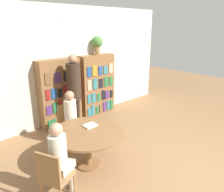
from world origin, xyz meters
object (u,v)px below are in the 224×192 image
(librarian_standing, at_px, (74,84))
(seated_reader_right, at_px, (60,156))
(reading_table, at_px, (88,136))
(seated_reader_left, at_px, (71,116))
(chair_near_camera, at_px, (54,175))
(flower_vase, at_px, (97,43))
(bookshelf_left, at_px, (60,93))
(chair_left_side, at_px, (69,123))
(bookshelf_right, at_px, (97,85))

(librarian_standing, bearing_deg, seated_reader_right, -128.49)
(reading_table, relative_size, seated_reader_left, 1.05)
(seated_reader_right, bearing_deg, chair_near_camera, -90.00)
(flower_vase, bearing_deg, chair_near_camera, -139.03)
(bookshelf_left, bearing_deg, reading_table, -105.80)
(flower_vase, bearing_deg, chair_left_side, -148.98)
(flower_vase, height_order, chair_near_camera, flower_vase)
(reading_table, xyz_separation_m, librarian_standing, (0.66, 1.42, 0.57))
(bookshelf_right, relative_size, seated_reader_left, 1.39)
(bookshelf_left, bearing_deg, librarian_standing, -77.26)
(reading_table, xyz_separation_m, seated_reader_right, (-0.74, -0.33, 0.09))
(bookshelf_left, bearing_deg, seated_reader_left, -108.69)
(bookshelf_left, bearing_deg, seated_reader_right, -119.58)
(flower_vase, distance_m, seated_reader_left, 2.39)
(bookshelf_left, xyz_separation_m, chair_near_camera, (-1.44, -2.33, -0.38))
(chair_near_camera, relative_size, chair_left_side, 1.00)
(bookshelf_right, height_order, librarian_standing, librarian_standing)
(chair_near_camera, distance_m, chair_left_side, 1.76)
(bookshelf_right, distance_m, librarian_standing, 1.24)
(chair_left_side, height_order, librarian_standing, librarian_standing)
(chair_near_camera, bearing_deg, seated_reader_left, 114.09)
(flower_vase, relative_size, seated_reader_left, 0.40)
(bookshelf_right, height_order, chair_near_camera, bookshelf_right)
(bookshelf_right, bearing_deg, librarian_standing, -155.23)
(flower_vase, distance_m, seated_reader_right, 3.64)
(seated_reader_left, bearing_deg, seated_reader_right, 63.01)
(librarian_standing, bearing_deg, flower_vase, 24.15)
(chair_near_camera, xyz_separation_m, librarian_standing, (1.56, 1.83, 0.69))
(bookshelf_right, relative_size, chair_near_camera, 1.98)
(flower_vase, xyz_separation_m, chair_near_camera, (-2.69, -2.33, -1.55))
(flower_vase, bearing_deg, seated_reader_right, -138.17)
(chair_left_side, bearing_deg, flower_vase, -137.42)
(chair_left_side, bearing_deg, bookshelf_left, -98.40)
(librarian_standing, bearing_deg, chair_left_side, -135.63)
(bookshelf_left, xyz_separation_m, chair_left_side, (-0.35, -0.95, -0.38))
(flower_vase, distance_m, reading_table, 2.99)
(seated_reader_left, bearing_deg, chair_left_side, -90.00)
(chair_left_side, xyz_separation_m, seated_reader_left, (-0.04, -0.18, 0.22))
(chair_left_side, xyz_separation_m, librarian_standing, (0.46, 0.45, 0.69))
(bookshelf_left, distance_m, seated_reader_left, 1.20)
(seated_reader_right, xyz_separation_m, librarian_standing, (1.39, 1.75, 0.48))
(flower_vase, relative_size, chair_near_camera, 0.57)
(flower_vase, xyz_separation_m, librarian_standing, (-1.13, -0.51, -0.86))
(bookshelf_right, bearing_deg, bookshelf_left, 179.98)
(flower_vase, bearing_deg, bookshelf_left, -179.79)
(reading_table, bearing_deg, bookshelf_left, 74.20)
(flower_vase, distance_m, chair_left_side, 2.42)
(bookshelf_left, xyz_separation_m, seated_reader_right, (-1.28, -2.25, -0.17))
(flower_vase, xyz_separation_m, chair_left_side, (-1.59, -0.96, -1.55))
(seated_reader_left, xyz_separation_m, seated_reader_right, (-0.90, -1.13, -0.01))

